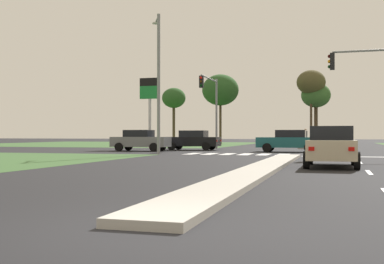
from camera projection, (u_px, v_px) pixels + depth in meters
ground_plane at (299, 152)px, 35.17m from camera, size 200.00×200.00×0.00m
grass_verge_far_left at (116, 144)px, 65.78m from camera, size 35.00×35.00×0.01m
median_island_near at (261, 169)px, 16.92m from camera, size 1.20×22.00×0.14m
median_island_far at (314, 144)px, 59.19m from camera, size 1.20×36.00×0.14m
lane_dash_second at (369, 172)px, 16.19m from camera, size 0.14×2.00×0.01m
lane_dash_third at (360, 162)px, 21.96m from camera, size 0.14×2.00×0.01m
lane_dash_fourth at (355, 157)px, 27.72m from camera, size 0.14×2.00×0.01m
lane_dash_fifth at (351, 153)px, 33.49m from camera, size 0.14×2.00×0.01m
stop_bar_near at (361, 157)px, 27.39m from camera, size 6.40×0.50×0.01m
crosswalk_bar_near at (193, 154)px, 31.95m from camera, size 0.70×2.80×0.01m
crosswalk_bar_second at (210, 154)px, 31.63m from camera, size 0.70×2.80×0.01m
crosswalk_bar_third at (228, 154)px, 31.31m from camera, size 0.70×2.80×0.01m
crosswalk_bar_fourth at (246, 154)px, 30.99m from camera, size 0.70×2.80×0.01m
crosswalk_bar_fifth at (264, 154)px, 30.67m from camera, size 0.70×2.80×0.01m
crosswalk_bar_sixth at (283, 155)px, 30.36m from camera, size 0.70×2.80×0.01m
car_beige_second at (332, 146)px, 19.00m from camera, size 1.96×4.35×1.56m
car_teal_third at (289, 141)px, 35.31m from camera, size 4.52×1.97×1.57m
car_grey_fourth at (140, 140)px, 37.41m from camera, size 4.36×1.99×1.59m
car_black_fifth at (192, 140)px, 39.64m from camera, size 4.44×2.06×1.56m
traffic_signal_far_left at (211, 99)px, 41.80m from camera, size 0.32×5.49×6.15m
street_lamp_second at (158, 76)px, 31.48m from camera, size 1.11×1.76×8.89m
pedestrian_at_median at (306, 136)px, 45.78m from camera, size 0.34×0.34×1.65m
fuel_price_totem at (150, 97)px, 42.87m from camera, size 1.80×0.24×6.15m
treeline_near at (174, 99)px, 68.63m from camera, size 3.28×3.28×7.72m
treeline_second at (220, 90)px, 61.64m from camera, size 4.56×4.56×8.74m
treeline_third at (311, 83)px, 60.56m from camera, size 3.50×3.50×9.14m
treeline_fourth at (316, 96)px, 61.32m from camera, size 3.60×3.60×7.66m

